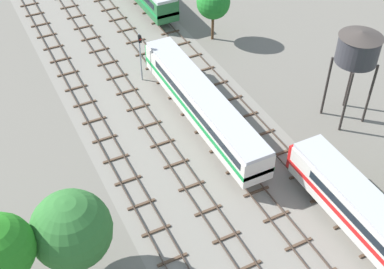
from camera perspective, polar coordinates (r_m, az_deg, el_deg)
name	(u,v)px	position (r m, az deg, el deg)	size (l,w,h in m)	color
ground_plane	(157,99)	(52.71, -3.95, 3.94)	(480.00, 480.00, 0.00)	slate
ballast_bed	(157,99)	(52.71, -3.95, 3.95)	(17.68, 176.00, 0.01)	gray
track_far_left	(89,111)	(51.80, -11.35, 2.54)	(2.40, 126.00, 0.29)	#47382D
track_left	(132,99)	(52.75, -6.66, 3.96)	(2.40, 126.00, 0.29)	#47382D
track_centre_left	(173,87)	(54.08, -2.16, 5.29)	(2.40, 126.00, 0.29)	#47382D
track_centre	(211,76)	(55.75, 2.12, 6.52)	(2.40, 126.00, 0.29)	#47382D
diesel_railcar_centre_left_near	(202,103)	(47.83, 1.13, 3.52)	(2.96, 20.50, 3.80)	beige
water_tower	(358,48)	(48.05, 18.03, 9.13)	(3.95, 3.95, 9.50)	#2D2826
signal_post_nearest	(140,52)	(53.64, -5.77, 9.16)	(0.28, 0.47, 5.60)	gray
lineside_tree_0	(213,2)	(60.31, 2.39, 14.48)	(3.88, 3.88, 6.70)	#4C331E
lineside_tree_3	(71,230)	(35.37, -13.26, -10.31)	(5.53, 5.53, 7.52)	#4C331E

